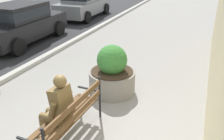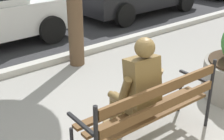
{
  "view_description": "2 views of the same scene",
  "coord_description": "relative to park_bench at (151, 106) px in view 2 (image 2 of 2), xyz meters",
  "views": [
    {
      "loc": [
        -3.13,
        -2.1,
        3.03
      ],
      "look_at": [
        1.87,
        -0.09,
        0.6
      ],
      "focal_mm": 38.69,
      "sensor_mm": 36.0,
      "label": 1
    },
    {
      "loc": [
        -2.38,
        -2.1,
        2.36
      ],
      "look_at": [
        -0.12,
        0.63,
        0.75
      ],
      "focal_mm": 49.14,
      "sensor_mm": 36.0,
      "label": 2
    }
  ],
  "objects": [
    {
      "name": "park_bench",
      "position": [
        0.0,
        0.0,
        0.0
      ],
      "size": [
        1.82,
        0.59,
        0.95
      ],
      "color": "brown",
      "rests_on": "ground"
    },
    {
      "name": "bronze_statue_seated",
      "position": [
        -0.06,
        0.21,
        0.12
      ],
      "size": [
        0.68,
        0.77,
        1.37
      ],
      "color": "brown",
      "rests_on": "ground"
    },
    {
      "name": "curb_stone",
      "position": [
        0.12,
        2.98,
        -0.48
      ],
      "size": [
        60.0,
        0.2,
        0.12
      ],
      "primitive_type": "cube",
      "color": "#B2AFA8",
      "rests_on": "ground"
    },
    {
      "name": "ground_plane",
      "position": [
        0.12,
        0.08,
        -0.54
      ],
      "size": [
        80.0,
        80.0,
        0.0
      ],
      "primitive_type": "plane",
      "color": "gray"
    }
  ]
}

